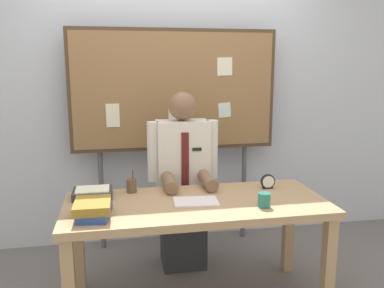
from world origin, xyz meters
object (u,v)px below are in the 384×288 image
bulletin_board (175,93)px  pen_holder (132,185)px  book_stack (93,209)px  paper_tray (93,193)px  person (183,187)px  coffee_mug (264,200)px  desk (197,214)px  desk_clock (268,182)px  open_notebook (196,202)px

bulletin_board → pen_holder: (-0.41, -0.67, -0.59)m
bulletin_board → pen_holder: 0.98m
bulletin_board → book_stack: bulletin_board is taller
paper_tray → person: bearing=25.5°
pen_holder → coffee_mug: bearing=-29.5°
desk → book_stack: bearing=-166.7°
person → pen_holder: 0.50m
desk → desk_clock: size_ratio=16.19×
book_stack → pen_holder: (0.24, 0.43, -0.00)m
desk → person: (0.00, 0.54, 0.02)m
coffee_mug → person: bearing=118.6°
bulletin_board → person: bearing=-90.0°
bulletin_board → coffee_mug: bulletin_board is taller
open_notebook → desk: bearing=63.4°
person → desk_clock: person is taller
open_notebook → paper_tray: bearing=159.8°
person → open_notebook: person is taller
bulletin_board → paper_tray: size_ratio=7.30×
paper_tray → coffee_mug: bearing=-20.7°
desk_clock → paper_tray: 1.23m
desk → paper_tray: (-0.67, 0.22, 0.12)m
book_stack → desk_clock: desk_clock is taller
book_stack → open_notebook: (0.64, 0.13, -0.04)m
book_stack → open_notebook: book_stack is taller
desk → person: 0.54m
open_notebook → desk_clock: size_ratio=2.69×
paper_tray → bulletin_board: bearing=47.2°
book_stack → open_notebook: bearing=11.8°
person → paper_tray: 0.75m
open_notebook → desk_clock: 0.60m
person → book_stack: (-0.65, -0.70, 0.12)m
open_notebook → pen_holder: 0.50m
desk_clock → bulletin_board: bearing=126.0°
desk → open_notebook: bearing=-116.6°
book_stack → paper_tray: size_ratio=1.10×
desk_clock → person: bearing=146.8°
desk → pen_holder: size_ratio=10.64×
coffee_mug → paper_tray: coffee_mug is taller
book_stack → desk_clock: bearing=15.4°
desk → open_notebook: size_ratio=6.01×
book_stack → open_notebook: size_ratio=1.01×
desk_clock → book_stack: bearing=-164.6°
person → bulletin_board: bearing=90.0°
open_notebook → coffee_mug: (0.40, -0.16, 0.04)m
desk → pen_holder: (-0.41, 0.28, 0.14)m
desk_clock → coffee_mug: 0.39m
person → desk_clock: size_ratio=13.33×
coffee_mug → paper_tray: 1.14m
bulletin_board → desk_clock: (0.56, -0.77, -0.60)m
bulletin_board → desk_clock: bulletin_board is taller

